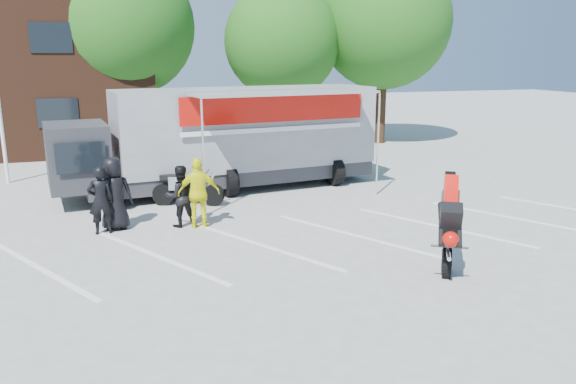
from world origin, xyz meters
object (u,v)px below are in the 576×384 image
tree_right (384,22)px  spectator_leather_a (114,194)px  stunt_bike_rider (444,263)px  spectator_hivis (199,193)px  parked_motorcycle (189,205)px  tree_mid (282,41)px  spectator_leather_c (180,196)px  spectator_leather_b (101,200)px  tree_left (126,26)px  transporter_truck (234,188)px

tree_right → spectator_leather_a: tree_right is taller
stunt_bike_rider → spectator_hivis: size_ratio=1.23×
tree_right → spectator_hivis: (-10.94, -11.69, -4.97)m
parked_motorcycle → spectator_leather_a: bearing=150.2°
tree_right → tree_mid: bearing=174.3°
spectator_leather_a → spectator_leather_c: size_ratio=1.16×
parked_motorcycle → spectator_leather_a: 2.88m
parked_motorcycle → spectator_leather_b: bearing=150.2°
spectator_leather_c → tree_left: bearing=-94.1°
spectator_leather_c → spectator_hivis: size_ratio=0.88×
tree_right → spectator_leather_a: size_ratio=4.91×
spectator_leather_c → spectator_hivis: (0.44, -0.26, 0.11)m
tree_mid → spectator_leather_b: bearing=-124.8°
tree_left → tree_mid: bearing=-8.1°
parked_motorcycle → spectator_hivis: (-0.02, -2.26, 0.91)m
spectator_leather_a → stunt_bike_rider: bearing=145.8°
stunt_bike_rider → tree_right: bearing=98.7°
tree_left → transporter_truck: tree_left is taller
spectator_leather_a → tree_right: bearing=-138.3°
tree_mid → spectator_hivis: size_ratio=4.24×
spectator_hivis → parked_motorcycle: bearing=-84.4°
spectator_leather_b → transporter_truck: bearing=-143.2°
stunt_bike_rider → spectator_hivis: spectator_hivis is taller
parked_motorcycle → transporter_truck: bearing=-24.7°
spectator_leather_b → stunt_bike_rider: bearing=141.9°
tree_left → spectator_leather_a: (-1.00, -12.70, -4.64)m
tree_left → spectator_hivis: bearing=-85.4°
spectator_leather_c → transporter_truck: bearing=-127.1°
tree_left → stunt_bike_rider: tree_left is taller
tree_right → stunt_bike_rider: (-6.37, -15.85, -5.88)m
stunt_bike_rider → spectator_leather_b: (-6.94, 4.38, 0.85)m
tree_left → transporter_truck: size_ratio=0.84×
transporter_truck → tree_right: bearing=32.6°
tree_mid → parked_motorcycle: size_ratio=3.53×
spectator_leather_a → spectator_leather_b: size_ratio=1.09×
tree_right → stunt_bike_rider: bearing=-111.9°
tree_left → transporter_truck: 11.09m
spectator_leather_c → spectator_hivis: bearing=143.1°
tree_left → spectator_hivis: tree_left is taller
tree_left → spectator_leather_c: tree_left is taller
spectator_leather_a → spectator_leather_c: (1.61, -0.24, -0.13)m
tree_mid → spectator_leather_b: size_ratio=4.52×
transporter_truck → spectator_hivis: spectator_hivis is taller
spectator_leather_a → spectator_hivis: 2.12m
tree_left → spectator_leather_c: (0.62, -12.93, -4.77)m
parked_motorcycle → spectator_hivis: size_ratio=1.20×
transporter_truck → spectator_leather_c: bearing=-127.5°
spectator_leather_a → spectator_leather_b: 0.43m
spectator_leather_b → spectator_hivis: bearing=168.8°
spectator_leather_b → tree_mid: bearing=-130.6°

